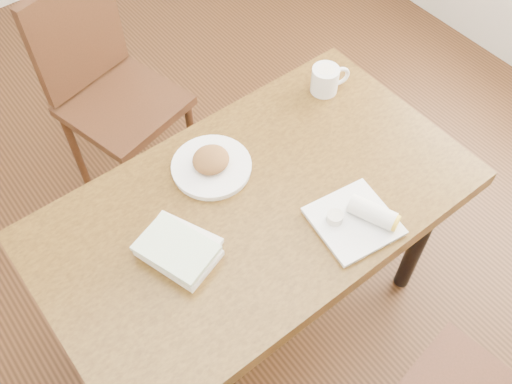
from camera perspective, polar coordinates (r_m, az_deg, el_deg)
ground at (r=2.34m, az=0.00°, el=-11.69°), size 4.00×5.00×0.01m
table at (r=1.75m, az=0.00°, el=-2.60°), size 1.30×0.74×0.75m
chair_far at (r=2.39m, az=-14.78°, el=10.53°), size 0.51×0.51×0.95m
plate_scone at (r=1.74m, az=-4.49°, el=2.78°), size 0.25×0.25×0.08m
coffee_mug at (r=1.97m, az=7.03°, el=11.15°), size 0.14×0.09×0.09m
plate_burrito at (r=1.65m, az=10.32°, el=-2.63°), size 0.25×0.25×0.07m
book_stack at (r=1.58m, az=-7.79°, el=-5.66°), size 0.22×0.25×0.06m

